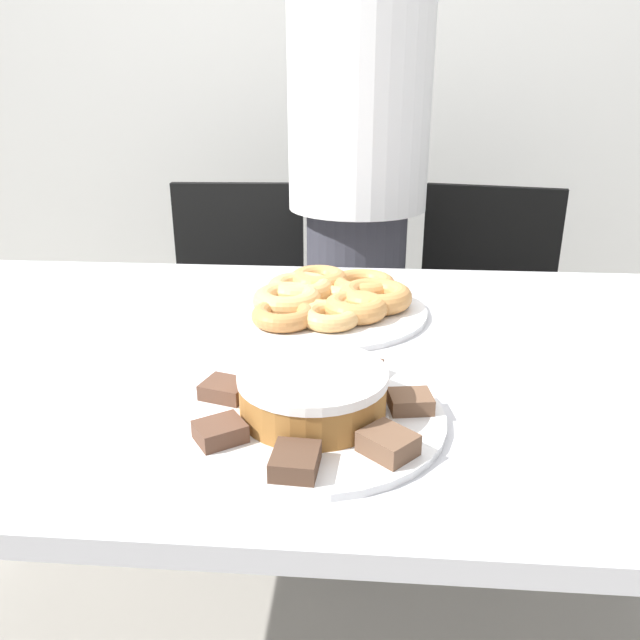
{
  "coord_description": "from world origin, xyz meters",
  "views": [
    {
      "loc": [
        0.1,
        -0.9,
        1.17
      ],
      "look_at": [
        0.03,
        -0.03,
        0.83
      ],
      "focal_mm": 35.0,
      "sensor_mm": 36.0,
      "label": 1
    }
  ],
  "objects_px": {
    "person_standing": "(358,189)",
    "plate_donuts": "(325,311)",
    "office_chair_right": "(479,353)",
    "frosted_cake": "(313,392)",
    "office_chair_left": "(236,345)",
    "plate_cake": "(313,416)"
  },
  "relations": [
    {
      "from": "person_standing",
      "to": "office_chair_left",
      "type": "height_order",
      "value": "person_standing"
    },
    {
      "from": "office_chair_left",
      "to": "office_chair_right",
      "type": "bearing_deg",
      "value": -2.76
    },
    {
      "from": "plate_cake",
      "to": "office_chair_left",
      "type": "bearing_deg",
      "value": 107.44
    },
    {
      "from": "frosted_cake",
      "to": "office_chair_left",
      "type": "bearing_deg",
      "value": 107.44
    },
    {
      "from": "office_chair_right",
      "to": "frosted_cake",
      "type": "height_order",
      "value": "office_chair_right"
    },
    {
      "from": "office_chair_right",
      "to": "frosted_cake",
      "type": "distance_m",
      "value": 1.18
    },
    {
      "from": "plate_cake",
      "to": "frosted_cake",
      "type": "relative_size",
      "value": 1.79
    },
    {
      "from": "frosted_cake",
      "to": "plate_donuts",
      "type": "bearing_deg",
      "value": 91.75
    },
    {
      "from": "person_standing",
      "to": "frosted_cake",
      "type": "relative_size",
      "value": 9.31
    },
    {
      "from": "office_chair_left",
      "to": "frosted_cake",
      "type": "bearing_deg",
      "value": -75.23
    },
    {
      "from": "office_chair_right",
      "to": "plate_cake",
      "type": "height_order",
      "value": "office_chair_right"
    },
    {
      "from": "person_standing",
      "to": "plate_donuts",
      "type": "xyz_separation_m",
      "value": [
        -0.04,
        -0.62,
        -0.12
      ]
    },
    {
      "from": "person_standing",
      "to": "plate_donuts",
      "type": "height_order",
      "value": "person_standing"
    },
    {
      "from": "person_standing",
      "to": "office_chair_right",
      "type": "distance_m",
      "value": 0.61
    },
    {
      "from": "plate_donuts",
      "to": "office_chair_left",
      "type": "bearing_deg",
      "value": 115.56
    },
    {
      "from": "office_chair_right",
      "to": "frosted_cake",
      "type": "relative_size",
      "value": 4.81
    },
    {
      "from": "office_chair_right",
      "to": "plate_donuts",
      "type": "xyz_separation_m",
      "value": [
        -0.41,
        -0.66,
        0.36
      ]
    },
    {
      "from": "office_chair_left",
      "to": "plate_donuts",
      "type": "relative_size",
      "value": 2.4
    },
    {
      "from": "office_chair_right",
      "to": "plate_cake",
      "type": "distance_m",
      "value": 1.17
    },
    {
      "from": "office_chair_left",
      "to": "office_chair_right",
      "type": "height_order",
      "value": "same"
    },
    {
      "from": "plate_donuts",
      "to": "frosted_cake",
      "type": "relative_size",
      "value": 2.0
    },
    {
      "from": "plate_cake",
      "to": "plate_donuts",
      "type": "xyz_separation_m",
      "value": [
        -0.01,
        0.38,
        0.0
      ]
    }
  ]
}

